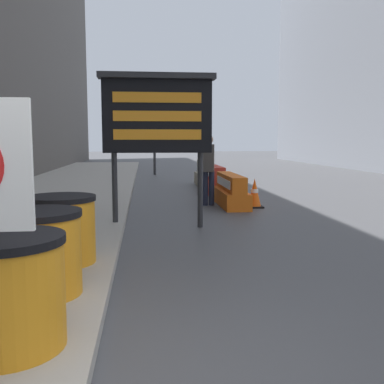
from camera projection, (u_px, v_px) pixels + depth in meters
name	position (u px, v px, depth m)	size (l,w,h in m)	color
barrel_drum_foreground	(6.00, 292.00, 3.21)	(0.85, 0.85, 0.82)	orange
barrel_drum_middle	(38.00, 252.00, 4.33)	(0.85, 0.85, 0.82)	orange
barrel_drum_back	(61.00, 229.00, 5.46)	(0.85, 0.85, 0.82)	orange
message_board	(157.00, 115.00, 8.05)	(2.07, 0.36, 2.79)	#28282B
jersey_barrier_orange_far	(231.00, 192.00, 11.10)	(0.59, 2.17, 0.77)	orange
jersey_barrier_red_striped	(215.00, 181.00, 13.60)	(0.57, 1.85, 0.83)	red
jersey_barrier_cream	(205.00, 175.00, 15.78)	(0.54, 2.04, 0.89)	beige
traffic_cone_near	(254.00, 193.00, 10.76)	(0.39, 0.39, 0.70)	black
traffic_light_near_curb	(154.00, 114.00, 20.60)	(0.28, 0.45, 3.84)	#2D2D30
pedestrian_worker	(209.00, 164.00, 11.04)	(0.35, 0.50, 1.74)	#23283D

